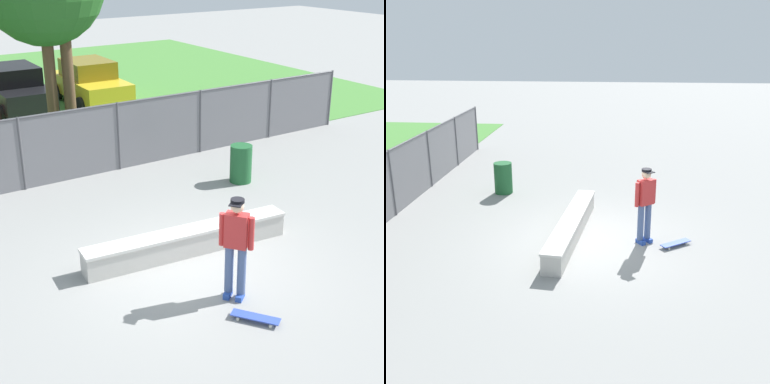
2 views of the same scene
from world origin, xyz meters
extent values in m
plane|color=gray|center=(0.00, 0.00, 0.00)|extent=(80.00, 80.00, 0.00)
cube|color=#B7B5AD|center=(0.28, 0.63, 0.23)|extent=(4.26, 0.88, 0.45)
cube|color=silver|center=(0.28, 0.63, 0.48)|extent=(4.31, 0.92, 0.06)
cube|color=#2647A5|center=(0.13, -1.24, 0.05)|extent=(0.27, 0.24, 0.10)
cube|color=#2647A5|center=(0.00, -1.06, 0.05)|extent=(0.27, 0.24, 0.10)
cylinder|color=#475B89|center=(0.16, -1.22, 0.54)|extent=(0.15, 0.15, 0.88)
cylinder|color=#475B89|center=(0.02, -1.04, 0.54)|extent=(0.15, 0.15, 0.88)
cube|color=red|center=(0.09, -1.13, 1.28)|extent=(0.41, 0.44, 0.60)
cylinder|color=red|center=(0.24, -1.33, 1.26)|extent=(0.10, 0.10, 0.58)
cylinder|color=red|center=(-0.06, -0.93, 1.26)|extent=(0.10, 0.10, 0.58)
sphere|color=beige|center=(0.09, -1.13, 1.71)|extent=(0.22, 0.22, 0.22)
cylinder|color=black|center=(0.09, -1.13, 1.81)|extent=(0.23, 0.23, 0.06)
cube|color=black|center=(-0.01, -1.21, 1.78)|extent=(0.22, 0.23, 0.02)
cube|color=#334CB2|center=(-0.06, -1.89, 0.08)|extent=(0.63, 0.77, 0.02)
cube|color=#B2B2B7|center=(-0.22, -1.66, 0.06)|extent=(0.15, 0.13, 0.02)
cube|color=#B2B2B7|center=(0.10, -2.11, 0.06)|extent=(0.15, 0.13, 0.02)
cylinder|color=silver|center=(-0.15, -1.61, 0.03)|extent=(0.06, 0.06, 0.05)
cylinder|color=silver|center=(-0.28, -1.71, 0.03)|extent=(0.06, 0.06, 0.05)
cylinder|color=silver|center=(0.17, -2.06, 0.03)|extent=(0.06, 0.06, 0.05)
cylinder|color=silver|center=(0.03, -2.16, 0.03)|extent=(0.06, 0.06, 0.05)
cylinder|color=#4C4C51|center=(-1.32, 5.64, 0.93)|extent=(0.07, 0.07, 1.85)
cylinder|color=#4C4C51|center=(1.32, 5.64, 0.93)|extent=(0.07, 0.07, 1.85)
cylinder|color=#4C4C51|center=(3.96, 5.64, 0.93)|extent=(0.07, 0.07, 1.85)
cylinder|color=#4C4C51|center=(6.60, 5.64, 0.93)|extent=(0.07, 0.07, 1.85)
cylinder|color=#4C4C51|center=(9.24, 5.64, 0.93)|extent=(0.07, 0.07, 1.85)
cylinder|color=#4C4C51|center=(0.00, 5.64, 1.82)|extent=(18.47, 0.05, 0.05)
cube|color=slate|center=(0.00, 5.64, 0.93)|extent=(18.47, 0.01, 1.85)
cylinder|color=brown|center=(0.29, 7.61, 1.77)|extent=(0.32, 0.32, 3.55)
cylinder|color=brown|center=(0.77, 7.50, 2.36)|extent=(0.32, 0.32, 4.71)
cube|color=black|center=(0.94, 13.26, 0.67)|extent=(1.92, 4.25, 0.70)
cube|color=black|center=(0.95, 13.41, 1.34)|extent=(1.66, 2.14, 0.64)
cylinder|color=black|center=(1.81, 11.93, 0.32)|extent=(0.24, 0.65, 0.64)
cylinder|color=black|center=(0.01, 11.98, 0.32)|extent=(0.24, 0.65, 0.64)
cylinder|color=black|center=(1.88, 14.53, 0.32)|extent=(0.24, 0.65, 0.64)
cube|color=gold|center=(3.70, 12.80, 0.67)|extent=(1.92, 4.25, 0.70)
cube|color=#776413|center=(3.70, 12.95, 1.34)|extent=(1.66, 2.14, 0.64)
cylinder|color=black|center=(4.56, 11.48, 0.32)|extent=(0.24, 0.65, 0.64)
cylinder|color=black|center=(2.76, 11.53, 0.32)|extent=(0.24, 0.65, 0.64)
cylinder|color=black|center=(4.63, 14.08, 0.32)|extent=(0.24, 0.65, 0.64)
cylinder|color=black|center=(2.83, 14.13, 0.32)|extent=(0.24, 0.65, 0.64)
cylinder|color=#1E592D|center=(3.50, 3.10, 0.49)|extent=(0.56, 0.56, 0.97)
camera|label=1|loc=(-5.23, -7.87, 5.54)|focal=54.36mm
camera|label=2|loc=(-10.48, -0.47, 4.78)|focal=44.38mm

